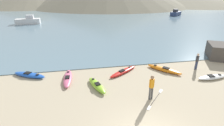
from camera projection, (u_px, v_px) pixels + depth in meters
name	position (u px, v px, depth m)	size (l,w,h in m)	color
bay_water	(89.00, 18.00, 48.52)	(160.00, 70.00, 0.06)	slate
kayak_on_sand_0	(212.00, 77.00, 14.48)	(2.72, 0.96, 0.31)	white
kayak_on_sand_1	(123.00, 71.00, 15.50)	(3.05, 2.45, 0.30)	red
kayak_on_sand_2	(97.00, 85.00, 13.13)	(1.39, 2.77, 0.40)	#8CCC2D
kayak_on_sand_3	(164.00, 69.00, 15.86)	(2.63, 2.96, 0.37)	orange
kayak_on_sand_4	(29.00, 75.00, 14.81)	(3.03, 2.11, 0.35)	blue
kayak_on_sand_5	(68.00, 78.00, 14.24)	(0.71, 3.18, 0.36)	#E5668C
person_near_foreground	(152.00, 86.00, 11.37)	(0.35, 0.27, 1.75)	#4C4C4C
person_near_waterline	(197.00, 60.00, 15.90)	(0.32, 0.24, 1.57)	#384260
moored_boat_0	(28.00, 21.00, 38.71)	(5.18, 2.44, 1.90)	white
moored_boat_1	(113.00, 9.00, 63.70)	(6.07, 3.28, 1.40)	navy
moored_boat_2	(176.00, 13.00, 52.59)	(4.84, 4.69, 1.89)	navy
loose_paddle	(155.00, 99.00, 11.73)	(2.03, 2.15, 0.03)	black
shoreline_rock	(217.00, 51.00, 18.86)	(2.95, 1.69, 1.53)	#4C4742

